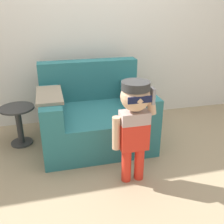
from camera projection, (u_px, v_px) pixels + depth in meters
The scene contains 5 objects.
ground_plane at pixel (112, 145), 2.88m from camera, with size 10.00×10.00×0.00m, color #998466.
wall_back at pixel (95, 15), 3.08m from camera, with size 10.00×0.05×2.60m.
armchair at pixel (94, 115), 2.88m from camera, with size 1.15×0.94×0.83m.
person_child at pixel (134, 118), 2.10m from camera, with size 0.37×0.28×0.90m.
side_table at pixel (19, 122), 2.81m from camera, with size 0.36×0.36×0.43m.
Camera 1 is at (-0.60, -2.42, 1.47)m, focal length 42.00 mm.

